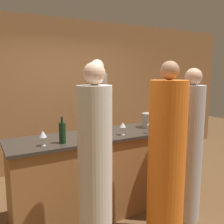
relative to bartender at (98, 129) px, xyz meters
The scene contains 13 objects.
ground_plane 1.18m from the bartender, 99.57° to the right, with size 14.00×14.00×0.00m, color brown.
back_wall 1.25m from the bartender, 95.75° to the left, with size 8.00×0.06×2.80m.
bar_counter 0.82m from the bartender, 99.57° to the right, with size 2.63×0.68×1.05m.
bartender is the anchor object (origin of this frame).
guest_0 1.50m from the bartender, 86.60° to the right, with size 0.40×0.40×1.93m.
guest_1 1.47m from the bartender, 66.10° to the right, with size 0.30×0.30×1.87m.
guest_2 1.64m from the bartender, 116.49° to the right, with size 0.31×0.31×1.91m.
wine_bottle_0 1.28m from the bartender, 47.16° to the right, with size 0.08×0.08×0.28m.
wine_bottle_1 1.21m from the bartender, 134.39° to the right, with size 0.07×0.07×0.29m.
ice_bucket 0.85m from the bartender, 55.28° to the right, with size 0.19×0.19×0.20m.
wine_glass_0 1.03m from the bartender, 74.78° to the right, with size 0.07×0.07×0.17m.
wine_glass_1 1.37m from the bartender, 140.85° to the right, with size 0.08×0.08×0.17m.
wine_glass_2 0.90m from the bartender, 94.62° to the right, with size 0.08×0.08×0.16m.
Camera 1 is at (-1.53, -2.74, 1.83)m, focal length 40.00 mm.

